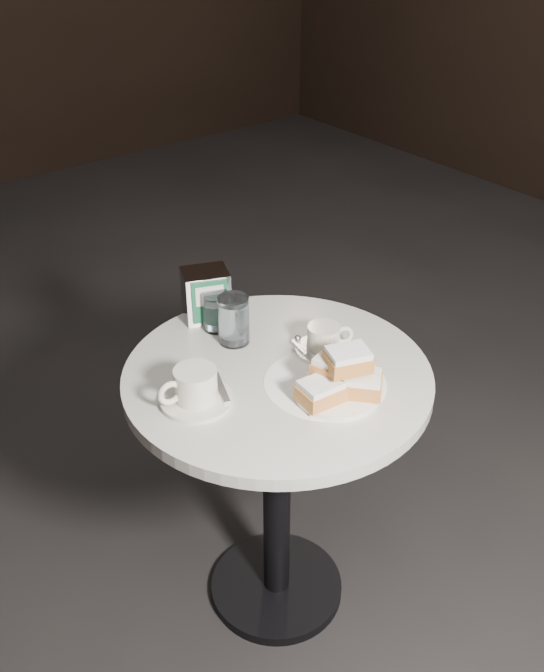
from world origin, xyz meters
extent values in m
plane|color=black|center=(0.00, 0.00, 0.00)|extent=(7.00, 7.00, 0.00)
cylinder|color=black|center=(0.00, 0.00, 0.01)|extent=(0.36, 0.36, 0.03)
cylinder|color=black|center=(0.00, 0.00, 0.36)|extent=(0.07, 0.07, 0.70)
cylinder|color=silver|center=(0.00, 0.00, 0.73)|extent=(0.70, 0.70, 0.03)
cylinder|color=white|center=(0.06, -0.10, 0.75)|extent=(0.31, 0.31, 0.00)
cylinder|color=white|center=(0.04, -0.15, 0.75)|extent=(0.24, 0.24, 0.01)
cube|color=#D08640|center=(0.00, -0.15, 0.77)|extent=(0.10, 0.08, 0.03)
cube|color=white|center=(0.00, -0.15, 0.80)|extent=(0.09, 0.07, 0.01)
cube|color=#D38141|center=(0.08, -0.18, 0.77)|extent=(0.11, 0.11, 0.03)
cube|color=white|center=(0.08, -0.18, 0.80)|extent=(0.10, 0.11, 0.01)
cube|color=#D68641|center=(0.06, -0.13, 0.80)|extent=(0.11, 0.09, 0.03)
cube|color=white|center=(0.06, -0.13, 0.83)|extent=(0.10, 0.09, 0.01)
cube|color=#C6843D|center=(0.06, -0.16, 0.83)|extent=(0.11, 0.10, 0.03)
cube|color=white|center=(0.06, -0.16, 0.86)|extent=(0.10, 0.09, 0.01)
cylinder|color=silver|center=(-0.20, 0.02, 0.75)|extent=(0.17, 0.17, 0.01)
cylinder|color=silver|center=(-0.20, 0.02, 0.79)|extent=(0.10, 0.10, 0.07)
cylinder|color=#90694E|center=(-0.20, 0.02, 0.82)|extent=(0.09, 0.09, 0.00)
torus|color=silver|center=(-0.26, 0.02, 0.79)|extent=(0.06, 0.02, 0.06)
cube|color=silver|center=(-0.14, 0.01, 0.76)|extent=(0.05, 0.11, 0.00)
sphere|color=silver|center=(-0.14, 0.07, 0.76)|extent=(0.02, 0.02, 0.02)
cylinder|color=white|center=(0.14, 0.00, 0.75)|extent=(0.17, 0.17, 0.01)
cylinder|color=beige|center=(0.14, 0.00, 0.78)|extent=(0.10, 0.10, 0.06)
cylinder|color=#89634A|center=(0.14, 0.00, 0.81)|extent=(0.09, 0.09, 0.00)
torus|color=beige|center=(0.18, -0.02, 0.78)|extent=(0.05, 0.03, 0.05)
cube|color=silver|center=(0.09, 0.02, 0.76)|extent=(0.03, 0.09, 0.00)
sphere|color=#BABABF|center=(0.11, 0.06, 0.76)|extent=(0.02, 0.02, 0.02)
cylinder|color=white|center=(0.00, 0.24, 0.80)|extent=(0.08, 0.08, 0.10)
cylinder|color=white|center=(0.00, 0.24, 0.79)|extent=(0.07, 0.07, 0.09)
cylinder|color=white|center=(0.00, 0.16, 0.80)|extent=(0.10, 0.10, 0.12)
cylinder|color=white|center=(0.00, 0.16, 0.80)|extent=(0.08, 0.08, 0.10)
cube|color=white|center=(0.01, 0.30, 0.81)|extent=(0.14, 0.12, 0.13)
cube|color=#1A5E3D|center=(-0.01, 0.25, 0.81)|extent=(0.08, 0.04, 0.11)
cube|color=white|center=(-0.01, 0.25, 0.83)|extent=(0.06, 0.03, 0.05)
camera|label=1|loc=(-0.86, -1.08, 1.72)|focal=40.00mm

